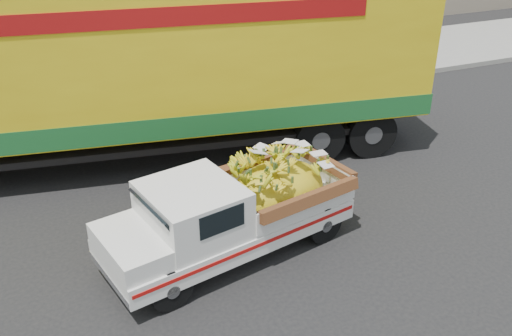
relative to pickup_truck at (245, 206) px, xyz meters
name	(u,v)px	position (x,y,z in m)	size (l,w,h in m)	color
ground	(277,236)	(0.61, 0.06, -0.78)	(100.00, 100.00, 0.00)	black
curb	(179,108)	(0.61, 6.29, -0.71)	(60.00, 0.25, 0.15)	gray
sidewalk	(159,83)	(0.61, 8.39, -0.71)	(60.00, 4.00, 0.14)	gray
pickup_truck	(245,206)	(0.00, 0.00, 0.00)	(4.37, 2.38, 1.45)	black
semi_trailer	(145,65)	(-0.66, 3.84, 1.34)	(12.07, 4.35, 3.80)	black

